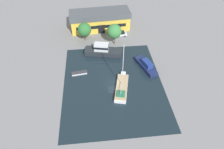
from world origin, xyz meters
TOP-DOWN VIEW (x-y plane):
  - ground_plane at (0.00, 0.00)m, footprint 440.00×440.00m
  - water_canal at (0.00, 0.00)m, footprint 26.29×32.77m
  - warehouse_building at (-1.65, 28.92)m, footprint 21.80×8.92m
  - quay_tree_near_building at (2.37, 18.36)m, footprint 4.70×4.70m
  - quay_tree_by_water at (-7.18, 21.44)m, footprint 4.49×4.49m
  - parked_car at (5.13, 22.88)m, footprint 4.57×2.07m
  - sailboat_moored at (2.07, -2.24)m, footprint 4.91×10.78m
  - motor_cruiser at (-1.77, 13.07)m, footprint 12.00×5.86m
  - small_dinghy at (-9.01, 4.73)m, footprint 4.53×1.80m
  - cabin_boat at (10.17, 5.29)m, footprint 5.36×9.26m

SIDE VIEW (x-z plane):
  - ground_plane at x=0.00m, z-range 0.00..0.00m
  - water_canal at x=0.00m, z-range 0.00..0.01m
  - small_dinghy at x=-9.01m, z-range 0.01..0.59m
  - sailboat_moored at x=2.07m, z-range -6.22..7.51m
  - parked_car at x=5.13m, z-range 0.00..1.70m
  - cabin_boat at x=10.17m, z-range -0.39..2.29m
  - motor_cruiser at x=-1.77m, z-range -0.53..3.28m
  - warehouse_building at x=-1.65m, z-range 0.04..6.61m
  - quay_tree_by_water at x=-7.18m, z-range 0.95..7.36m
  - quay_tree_near_building at x=2.37m, z-range 1.20..8.32m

